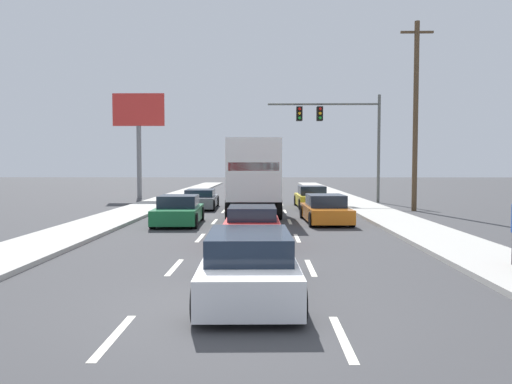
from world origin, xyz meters
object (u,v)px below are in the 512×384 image
car_yellow (312,198)px  car_orange (325,210)px  car_white (249,265)px  utility_pole_mid (416,114)px  car_red (252,226)px  car_green (179,211)px  traffic_signal_mast (334,123)px  roadside_billboard (139,124)px  car_gray (201,199)px  box_truck (253,174)px

car_yellow → car_orange: 7.84m
car_white → utility_pole_mid: size_ratio=0.44×
car_red → car_green: bearing=122.7°
car_yellow → car_white: bearing=-98.9°
car_orange → traffic_signal_mast: 12.91m
car_white → car_orange: (3.03, 12.40, -0.03)m
car_green → utility_pole_mid: utility_pole_mid is taller
utility_pole_mid → roadside_billboard: (-18.10, 10.48, 0.38)m
car_gray → roadside_billboard: (-5.94, 9.19, 5.22)m
car_green → roadside_billboard: roadside_billboard is taller
car_gray → car_yellow: (6.62, 0.86, 0.05)m
car_white → roadside_billboard: size_ratio=0.57×
box_truck → roadside_billboard: 16.40m
car_yellow → utility_pole_mid: bearing=-21.2°
box_truck → car_orange: size_ratio=1.74×
car_green → car_orange: (6.43, 0.80, -0.01)m
car_red → roadside_billboard: roadside_billboard is taller
car_red → car_orange: 6.72m
car_gray → car_white: size_ratio=0.98×
car_green → car_gray: bearing=90.4°
car_gray → roadside_billboard: roadside_billboard is taller
car_gray → roadside_billboard: size_ratio=0.55×
car_gray → car_yellow: 6.68m
car_green → car_red: size_ratio=0.96×
car_red → car_white: bearing=-89.2°
car_green → box_truck: bearing=50.7°
box_truck → car_white: box_truck is taller
car_red → utility_pole_mid: (8.79, 11.65, 4.80)m
car_orange → traffic_signal_mast: (2.02, 11.80, 4.82)m
box_truck → car_white: size_ratio=1.74×
car_red → box_truck: bearing=91.0°
car_green → car_white: car_white is taller
box_truck → traffic_signal_mast: (5.29, 8.74, 3.29)m
car_green → utility_pole_mid: 14.55m
car_yellow → traffic_signal_mast: (1.88, 3.96, 4.80)m
utility_pole_mid → roadside_billboard: utility_pole_mid is taller
traffic_signal_mast → roadside_billboard: bearing=163.2°
car_green → car_orange: car_green is taller
car_white → car_yellow: size_ratio=1.07×
utility_pole_mid → roadside_billboard: bearing=149.9°
car_gray → car_green: size_ratio=1.09×
car_gray → box_truck: bearing=-50.7°
car_green → car_red: (3.31, -5.15, -0.00)m
roadside_billboard → traffic_signal_mast: bearing=-16.8°
car_orange → utility_pole_mid: utility_pole_mid is taller
car_orange → roadside_billboard: 21.05m
car_white → car_red: bearing=90.8°
car_green → car_yellow: size_ratio=0.96×
box_truck → utility_pole_mid: size_ratio=0.76×
car_red → car_orange: car_orange is taller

